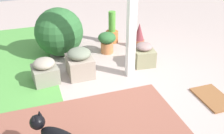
% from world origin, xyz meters
% --- Properties ---
extents(ground_plane, '(12.00, 12.00, 0.00)m').
position_xyz_m(ground_plane, '(0.00, 0.00, 0.00)').
color(ground_plane, '#B2A19A').
extents(porch_pillar, '(0.13, 0.13, 2.48)m').
position_xyz_m(porch_pillar, '(0.25, -0.23, 1.24)').
color(porch_pillar, white).
rests_on(porch_pillar, ground).
extents(stone_planter_nearest, '(0.44, 0.41, 0.42)m').
position_xyz_m(stone_planter_nearest, '(0.53, -0.61, 0.20)').
color(stone_planter_nearest, gray).
rests_on(stone_planter_nearest, ground).
extents(stone_planter_mid, '(0.48, 0.43, 0.50)m').
position_xyz_m(stone_planter_mid, '(0.51, 0.59, 0.24)').
color(stone_planter_mid, gray).
rests_on(stone_planter_mid, ground).
extents(stone_planter_far, '(0.44, 0.44, 0.42)m').
position_xyz_m(stone_planter_far, '(0.49, 1.18, 0.20)').
color(stone_planter_far, gray).
rests_on(stone_planter_far, ground).
extents(round_shrub, '(0.93, 0.93, 0.93)m').
position_xyz_m(round_shrub, '(1.46, 0.77, 0.47)').
color(round_shrub, '#2A5D2D').
rests_on(round_shrub, ground).
extents(terracotta_pot_broad, '(0.35, 0.35, 0.43)m').
position_xyz_m(terracotta_pot_broad, '(1.21, -0.12, 0.25)').
color(terracotta_pot_broad, '#C27645').
rests_on(terracotta_pot_broad, ground).
extents(terracotta_pot_spiky, '(0.23, 0.23, 0.52)m').
position_xyz_m(terracotta_pot_spiky, '(1.26, -0.84, 0.25)').
color(terracotta_pot_spiky, '#A65E3D').
rests_on(terracotta_pot_spiky, ground).
extents(terracotta_pot_tall, '(0.27, 0.27, 0.69)m').
position_xyz_m(terracotta_pot_tall, '(1.69, -0.39, 0.24)').
color(terracotta_pot_tall, '#B86533').
rests_on(terracotta_pot_tall, ground).
extents(doormat, '(0.64, 0.42, 0.03)m').
position_xyz_m(doormat, '(-0.81, -1.15, 0.01)').
color(doormat, brown).
rests_on(doormat, ground).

